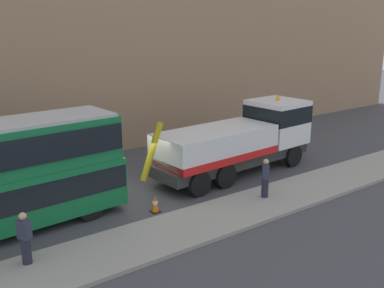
# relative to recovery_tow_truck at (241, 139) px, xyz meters

# --- Properties ---
(ground_plane) EXTENTS (120.00, 120.00, 0.00)m
(ground_plane) POSITION_rel_recovery_tow_truck_xyz_m (-6.02, 0.47, -1.76)
(ground_plane) COLOR #424247
(near_kerb) EXTENTS (60.00, 2.80, 0.15)m
(near_kerb) POSITION_rel_recovery_tow_truck_xyz_m (-6.02, -3.73, -1.68)
(near_kerb) COLOR gray
(near_kerb) RESTS_ON ground_plane
(building_facade) EXTENTS (60.00, 1.50, 16.00)m
(building_facade) POSITION_rel_recovery_tow_truck_xyz_m (-6.02, 7.69, 6.31)
(building_facade) COLOR #9E7A5B
(building_facade) RESTS_ON ground_plane
(recovery_tow_truck) EXTENTS (10.21, 3.23, 3.67)m
(recovery_tow_truck) POSITION_rel_recovery_tow_truck_xyz_m (0.00, 0.00, 0.00)
(recovery_tow_truck) COLOR #2D2D2D
(recovery_tow_truck) RESTS_ON ground_plane
(pedestrian_onlooker) EXTENTS (0.42, 0.47, 1.71)m
(pedestrian_onlooker) POSITION_rel_recovery_tow_truck_xyz_m (-11.61, -2.95, -0.77)
(pedestrian_onlooker) COLOR #232333
(pedestrian_onlooker) RESTS_ON near_kerb
(pedestrian_bystander) EXTENTS (0.45, 0.48, 1.71)m
(pedestrian_bystander) POSITION_rel_recovery_tow_truck_xyz_m (-1.69, -3.41, -0.77)
(pedestrian_bystander) COLOR #232333
(pedestrian_bystander) RESTS_ON near_kerb
(traffic_cone_near_bus) EXTENTS (0.36, 0.36, 0.72)m
(traffic_cone_near_bus) POSITION_rel_recovery_tow_truck_xyz_m (-6.17, -1.69, -1.42)
(traffic_cone_near_bus) COLOR orange
(traffic_cone_near_bus) RESTS_ON ground_plane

